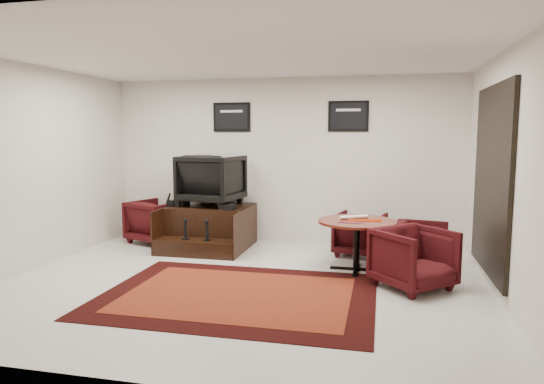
% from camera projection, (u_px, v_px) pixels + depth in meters
% --- Properties ---
extents(ground, '(6.00, 6.00, 0.00)m').
position_uv_depth(ground, '(242.00, 284.00, 6.03)').
color(ground, beige).
rests_on(ground, ground).
extents(room_shell, '(6.02, 5.02, 2.81)m').
position_uv_depth(room_shell, '(276.00, 140.00, 5.85)').
color(room_shell, silver).
rests_on(room_shell, ground).
extents(area_rug, '(3.13, 2.35, 0.01)m').
position_uv_depth(area_rug, '(238.00, 295.00, 5.61)').
color(area_rug, black).
rests_on(area_rug, ground).
extents(shine_podium, '(1.32, 1.36, 0.68)m').
position_uv_depth(shine_podium, '(210.00, 228.00, 7.99)').
color(shine_podium, black).
rests_on(shine_podium, ground).
extents(shine_chair, '(1.02, 0.97, 0.93)m').
position_uv_depth(shine_chair, '(212.00, 177.00, 8.03)').
color(shine_chair, black).
rests_on(shine_chair, shine_podium).
extents(shoes_pair, '(0.29, 0.33, 0.10)m').
position_uv_depth(shoes_pair, '(179.00, 203.00, 7.98)').
color(shoes_pair, black).
rests_on(shoes_pair, shine_podium).
extents(polish_kit, '(0.27, 0.21, 0.08)m').
position_uv_depth(polish_kit, '(228.00, 207.00, 7.60)').
color(polish_kit, black).
rests_on(polish_kit, shine_podium).
extents(umbrella_black, '(0.30, 0.11, 0.80)m').
position_uv_depth(umbrella_black, '(163.00, 223.00, 8.03)').
color(umbrella_black, black).
rests_on(umbrella_black, ground).
extents(umbrella_hooked, '(0.34, 0.13, 0.92)m').
position_uv_depth(umbrella_hooked, '(163.00, 218.00, 8.10)').
color(umbrella_hooked, black).
rests_on(umbrella_hooked, ground).
extents(armchair_side, '(0.99, 0.97, 0.80)m').
position_uv_depth(armchair_side, '(156.00, 219.00, 8.34)').
color(armchair_side, black).
rests_on(armchair_side, ground).
extents(meeting_table, '(1.06, 1.06, 0.69)m').
position_uv_depth(meeting_table, '(357.00, 227.00, 6.58)').
color(meeting_table, '#431009').
rests_on(meeting_table, ground).
extents(table_chair_back, '(0.83, 0.79, 0.73)m').
position_uv_depth(table_chair_back, '(360.00, 232.00, 7.45)').
color(table_chair_back, black).
rests_on(table_chair_back, ground).
extents(table_chair_window, '(0.76, 0.80, 0.71)m').
position_uv_depth(table_chair_window, '(420.00, 243.00, 6.73)').
color(table_chair_window, black).
rests_on(table_chair_window, ground).
extents(table_chair_corner, '(1.08, 1.07, 0.81)m').
position_uv_depth(table_chair_corner, '(414.00, 255.00, 5.83)').
color(table_chair_corner, black).
rests_on(table_chair_corner, ground).
extents(paper_roll, '(0.39, 0.25, 0.05)m').
position_uv_depth(paper_roll, '(354.00, 217.00, 6.69)').
color(paper_roll, white).
rests_on(paper_roll, meeting_table).
extents(table_clutter, '(0.57, 0.34, 0.01)m').
position_uv_depth(table_clutter, '(362.00, 221.00, 6.52)').
color(table_clutter, '#D9470C').
rests_on(table_clutter, meeting_table).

